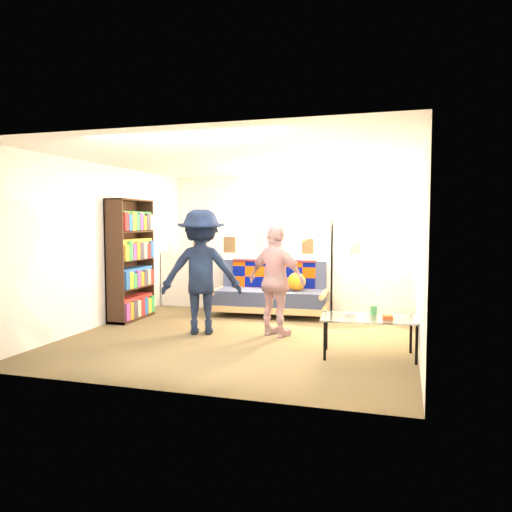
{
  "coord_description": "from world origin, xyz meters",
  "views": [
    {
      "loc": [
        2.07,
        -6.54,
        1.56
      ],
      "look_at": [
        0.0,
        0.4,
        1.05
      ],
      "focal_mm": 35.0,
      "sensor_mm": 36.0,
      "label": 1
    }
  ],
  "objects_px": {
    "coffee_table": "(370,320)",
    "floor_lamp": "(333,245)",
    "bookshelf": "(131,264)",
    "person_right": "(277,281)",
    "person_left": "(201,272)",
    "futon_sofa": "(272,293)"
  },
  "relations": [
    {
      "from": "floor_lamp",
      "to": "futon_sofa",
      "type": "bearing_deg",
      "value": -169.15
    },
    {
      "from": "coffee_table",
      "to": "floor_lamp",
      "type": "height_order",
      "value": "floor_lamp"
    },
    {
      "from": "coffee_table",
      "to": "floor_lamp",
      "type": "relative_size",
      "value": 0.7
    },
    {
      "from": "futon_sofa",
      "to": "person_left",
      "type": "bearing_deg",
      "value": -110.65
    },
    {
      "from": "person_left",
      "to": "bookshelf",
      "type": "bearing_deg",
      "value": -40.98
    },
    {
      "from": "futon_sofa",
      "to": "floor_lamp",
      "type": "xyz_separation_m",
      "value": [
        0.97,
        0.19,
        0.8
      ]
    },
    {
      "from": "futon_sofa",
      "to": "floor_lamp",
      "type": "relative_size",
      "value": 1.15
    },
    {
      "from": "futon_sofa",
      "to": "floor_lamp",
      "type": "height_order",
      "value": "floor_lamp"
    },
    {
      "from": "coffee_table",
      "to": "person_left",
      "type": "xyz_separation_m",
      "value": [
        -2.33,
        0.58,
        0.43
      ]
    },
    {
      "from": "floor_lamp",
      "to": "person_right",
      "type": "height_order",
      "value": "floor_lamp"
    },
    {
      "from": "coffee_table",
      "to": "person_right",
      "type": "height_order",
      "value": "person_right"
    },
    {
      "from": "bookshelf",
      "to": "person_right",
      "type": "height_order",
      "value": "bookshelf"
    },
    {
      "from": "coffee_table",
      "to": "person_right",
      "type": "xyz_separation_m",
      "value": [
        -1.28,
        0.7,
        0.32
      ]
    },
    {
      "from": "floor_lamp",
      "to": "person_right",
      "type": "distance_m",
      "value": 1.78
    },
    {
      "from": "bookshelf",
      "to": "floor_lamp",
      "type": "distance_m",
      "value": 3.26
    },
    {
      "from": "futon_sofa",
      "to": "floor_lamp",
      "type": "bearing_deg",
      "value": 10.85
    },
    {
      "from": "futon_sofa",
      "to": "coffee_table",
      "type": "bearing_deg",
      "value": -51.37
    },
    {
      "from": "futon_sofa",
      "to": "coffee_table",
      "type": "relative_size",
      "value": 1.65
    },
    {
      "from": "bookshelf",
      "to": "coffee_table",
      "type": "bearing_deg",
      "value": -17.31
    },
    {
      "from": "floor_lamp",
      "to": "person_left",
      "type": "relative_size",
      "value": 0.97
    },
    {
      "from": "coffee_table",
      "to": "person_left",
      "type": "relative_size",
      "value": 0.68
    },
    {
      "from": "bookshelf",
      "to": "coffee_table",
      "type": "distance_m",
      "value": 3.99
    }
  ]
}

